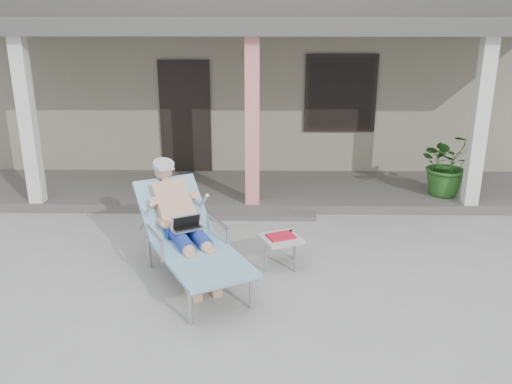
{
  "coord_description": "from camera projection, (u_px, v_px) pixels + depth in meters",
  "views": [
    {
      "loc": [
        0.18,
        -6.13,
        3.11
      ],
      "look_at": [
        0.08,
        0.6,
        0.85
      ],
      "focal_mm": 38.0,
      "sensor_mm": 36.0,
      "label": 1
    }
  ],
  "objects": [
    {
      "name": "potted_palm",
      "position": [
        448.0,
        164.0,
        9.01
      ],
      "size": [
        1.03,
        0.91,
        1.08
      ],
      "primitive_type": "imported",
      "rotation": [
        0.0,
        0.0,
        0.07
      ],
      "color": "#26591E",
      "rests_on": "porch_deck"
    },
    {
      "name": "porch_step",
      "position": [
        252.0,
        216.0,
        8.55
      ],
      "size": [
        2.0,
        0.3,
        0.07
      ],
      "primitive_type": "cube",
      "color": "#605B56",
      "rests_on": "ground"
    },
    {
      "name": "ground",
      "position": [
        249.0,
        271.0,
        6.8
      ],
      "size": [
        60.0,
        60.0,
        0.0
      ],
      "primitive_type": "plane",
      "color": "#9E9E99",
      "rests_on": "ground"
    },
    {
      "name": "house",
      "position": [
        256.0,
        77.0,
        12.43
      ],
      "size": [
        10.4,
        5.4,
        3.3
      ],
      "color": "gray",
      "rests_on": "ground"
    },
    {
      "name": "porch_overhang",
      "position": [
        253.0,
        32.0,
        8.71
      ],
      "size": [
        10.0,
        2.3,
        2.85
      ],
      "color": "silver",
      "rests_on": "porch_deck"
    },
    {
      "name": "porch_deck",
      "position": [
        253.0,
        190.0,
        9.62
      ],
      "size": [
        10.0,
        2.0,
        0.15
      ],
      "primitive_type": "cube",
      "color": "#605B56",
      "rests_on": "ground"
    },
    {
      "name": "side_table",
      "position": [
        281.0,
        240.0,
        6.85
      ],
      "size": [
        0.62,
        0.62,
        0.42
      ],
      "rotation": [
        0.0,
        0.0,
        0.42
      ],
      "color": "#BBBBB6",
      "rests_on": "ground"
    },
    {
      "name": "lounger",
      "position": [
        185.0,
        210.0,
        6.43
      ],
      "size": [
        1.68,
        2.21,
        1.4
      ],
      "rotation": [
        0.0,
        0.0,
        0.48
      ],
      "color": "#B7B7BC",
      "rests_on": "ground"
    }
  ]
}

